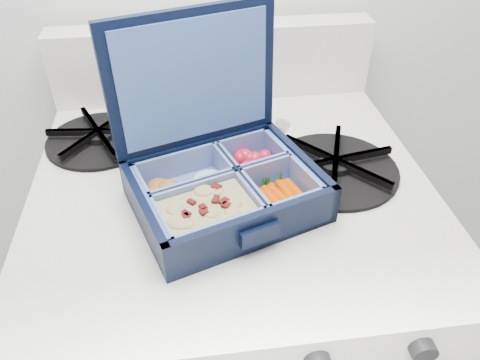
{
  "coord_description": "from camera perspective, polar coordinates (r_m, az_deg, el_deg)",
  "views": [
    {
      "loc": [
        -0.31,
        1.15,
        1.27
      ],
      "look_at": [
        -0.25,
        1.64,
        0.89
      ],
      "focal_mm": 35.0,
      "sensor_mm": 36.0,
      "label": 1
    }
  ],
  "objects": [
    {
      "name": "burner_grate_rear",
      "position": [
        0.79,
        -16.81,
        5.15
      ],
      "size": [
        0.19,
        0.19,
        0.02
      ],
      "primitive_type": "cylinder",
      "rotation": [
        0.0,
        0.0,
        -0.11
      ],
      "color": "black",
      "rests_on": "stove"
    },
    {
      "name": "burner_grate",
      "position": [
        0.7,
        11.52,
        1.98
      ],
      "size": [
        0.22,
        0.22,
        0.03
      ],
      "primitive_type": "cylinder",
      "rotation": [
        0.0,
        0.0,
        0.18
      ],
      "color": "black",
      "rests_on": "stove"
    },
    {
      "name": "fork",
      "position": [
        0.73,
        3.21,
        3.54
      ],
      "size": [
        0.1,
        0.16,
        0.01
      ],
      "primitive_type": null,
      "rotation": [
        0.0,
        0.0,
        -0.53
      ],
      "color": "silver",
      "rests_on": "stove"
    },
    {
      "name": "stove",
      "position": [
        1.0,
        -0.86,
        -19.18
      ],
      "size": [
        0.57,
        0.57,
        0.85
      ],
      "primitive_type": null,
      "color": "white",
      "rests_on": "floor"
    },
    {
      "name": "bento_box",
      "position": [
        0.62,
        -1.74,
        -1.28
      ],
      "size": [
        0.28,
        0.25,
        0.06
      ],
      "primitive_type": null,
      "rotation": [
        0.0,
        0.0,
        0.33
      ],
      "color": "black",
      "rests_on": "stove"
    }
  ]
}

